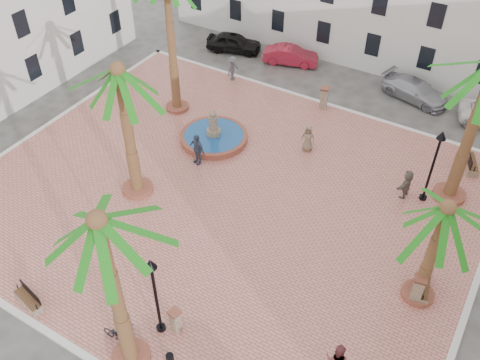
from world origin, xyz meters
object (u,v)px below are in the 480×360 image
at_px(bench_s, 29,300).
at_px(lamppost_s, 154,284).
at_px(car_silver, 415,90).
at_px(palm_s, 102,239).
at_px(fountain, 214,136).
at_px(car_red, 291,56).
at_px(lamppost_e, 436,155).
at_px(bollard_se, 175,320).
at_px(cyclist_a, 127,323).
at_px(palm_sw, 120,86).
at_px(litter_bin, 170,360).
at_px(pedestrian_fountain_a, 308,138).
at_px(pedestrian_east, 407,184).
at_px(bollard_n, 324,98).
at_px(pedestrian_north, 233,68).
at_px(bench_ne, 470,163).
at_px(bicycle_a, 119,335).
at_px(bollard_e, 418,289).
at_px(car_black, 234,42).
at_px(palm_e, 443,221).
at_px(bench_e, 423,288).
at_px(pedestrian_fountain_b, 197,149).

height_order(bench_s, lamppost_s, lamppost_s).
bearing_deg(bench_s, car_silver, 81.43).
bearing_deg(palm_s, fountain, 110.32).
xyz_separation_m(lamppost_s, car_red, (-5.78, 23.20, -2.49)).
height_order(palm_s, lamppost_e, palm_s).
height_order(bollard_se, cyclist_a, cyclist_a).
relative_size(palm_sw, litter_bin, 12.25).
height_order(bench_s, pedestrian_fountain_a, pedestrian_fountain_a).
xyz_separation_m(palm_sw, pedestrian_east, (12.48, 7.01, -5.65)).
bearing_deg(bollard_n, pedestrian_fountain_a, -77.25).
height_order(pedestrian_north, car_red, pedestrian_north).
bearing_deg(palm_sw, bench_ne, 37.10).
bearing_deg(bollard_se, cyclist_a, -142.52).
relative_size(lamppost_s, litter_bin, 7.01).
relative_size(fountain, car_silver, 0.87).
distance_m(bench_s, cyclist_a, 4.88).
relative_size(bench_ne, bicycle_a, 1.26).
bearing_deg(lamppost_e, bollard_e, -76.44).
xyz_separation_m(pedestrian_east, car_red, (-11.86, 9.92, -0.33)).
height_order(bench_s, cyclist_a, cyclist_a).
relative_size(bench_s, bollard_e, 1.13).
bearing_deg(palm_sw, bench_s, -85.16).
bearing_deg(car_black, bollard_e, -146.39).
relative_size(bench_s, pedestrian_north, 0.97).
distance_m(palm_e, bollard_n, 15.67).
xyz_separation_m(palm_sw, litter_bin, (7.71, -7.38, -6.18)).
height_order(bollard_n, pedestrian_fountain_a, pedestrian_fountain_a).
relative_size(bench_e, cyclist_a, 1.03).
relative_size(bicycle_a, car_silver, 0.33).
height_order(bicycle_a, car_silver, car_silver).
relative_size(fountain, palm_s, 0.49).
bearing_deg(lamppost_s, bench_ne, 64.10).
relative_size(bench_ne, lamppost_s, 0.43).
xyz_separation_m(litter_bin, pedestrian_east, (4.77, 14.38, 0.53)).
distance_m(bench_ne, car_red, 15.37).
bearing_deg(palm_s, bollard_n, 92.62).
xyz_separation_m(bench_ne, pedestrian_east, (-2.44, -4.28, 0.57)).
bearing_deg(car_silver, pedestrian_fountain_a, 172.51).
distance_m(bench_ne, lamppost_e, 5.03).
bearing_deg(pedestrian_fountain_a, pedestrian_north, 142.33).
xyz_separation_m(bench_e, lamppost_s, (-8.80, -7.58, 2.75)).
xyz_separation_m(bench_e, bollard_se, (-8.22, -7.29, 0.42)).
bearing_deg(fountain, bollard_n, 57.56).
bearing_deg(pedestrian_north, palm_sw, -166.76).
bearing_deg(pedestrian_east, pedestrian_north, -104.86).
bearing_deg(bicycle_a, lamppost_e, -32.49).
distance_m(bench_s, pedestrian_fountain_a, 17.14).
bearing_deg(pedestrian_fountain_b, pedestrian_north, 124.19).
distance_m(fountain, bollard_e, 14.96).
bearing_deg(bollard_e, palm_e, 83.54).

